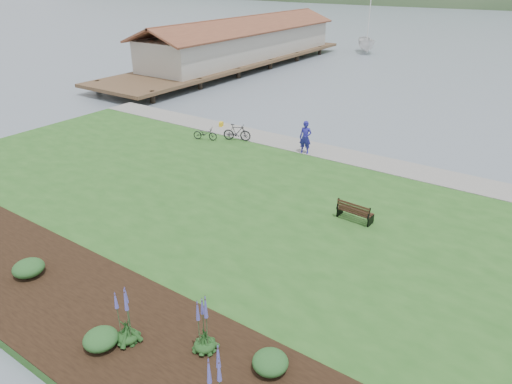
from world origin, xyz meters
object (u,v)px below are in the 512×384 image
(park_bench, at_px, (354,211))
(bicycle_a, at_px, (205,134))
(person, at_px, (306,135))
(sailboat, at_px, (366,53))

(park_bench, height_order, bicycle_a, park_bench)
(park_bench, xyz_separation_m, bicycle_a, (-11.83, 4.35, -0.05))
(person, height_order, bicycle_a, person)
(person, relative_size, bicycle_a, 1.45)
(sailboat, bearing_deg, bicycle_a, -112.23)
(sailboat, bearing_deg, person, -103.16)
(park_bench, distance_m, sailboat, 48.01)
(park_bench, height_order, person, person)
(bicycle_a, bearing_deg, park_bench, -129.94)
(person, height_order, sailboat, sailboat)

